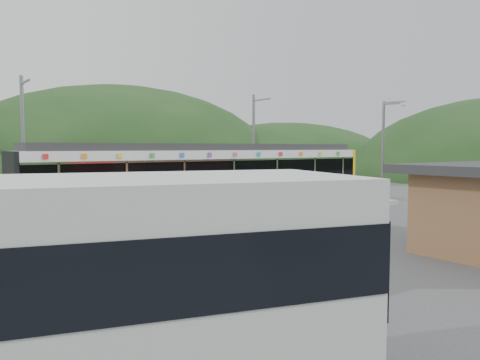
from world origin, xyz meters
TOP-DOWN VIEW (x-y plane):
  - ground at (0.00, 0.00)m, footprint 120.00×120.00m
  - hills at (6.19, 5.29)m, footprint 146.00×149.00m
  - platform at (0.00, 3.30)m, footprint 26.00×3.20m
  - yellow_line at (0.00, 2.00)m, footprint 26.00×0.10m
  - train at (2.07, 6.00)m, footprint 20.44×3.01m
  - catenary_mast_west at (-7.00, 8.56)m, footprint 0.18×1.80m
  - catenary_mast_east at (7.00, 8.56)m, footprint 0.18×1.80m
  - lamp_post at (5.00, -3.28)m, footprint 0.43×1.03m

SIDE VIEW (x-z plane):
  - ground at x=0.00m, z-range 0.00..0.00m
  - hills at x=6.19m, z-range -13.00..13.00m
  - platform at x=0.00m, z-range 0.00..0.30m
  - yellow_line at x=0.00m, z-range 0.30..0.31m
  - train at x=2.07m, z-range 0.19..3.93m
  - lamp_post at x=5.00m, z-range 0.55..6.07m
  - catenary_mast_west at x=-7.00m, z-range 0.15..7.15m
  - catenary_mast_east at x=7.00m, z-range 0.15..7.15m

